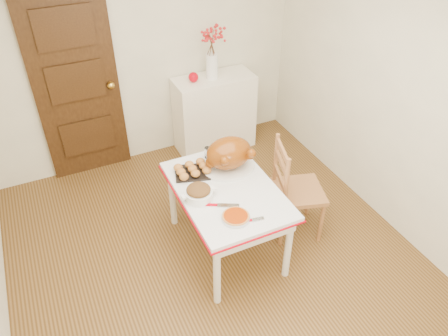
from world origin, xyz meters
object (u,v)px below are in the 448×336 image
kitchen_table (226,219)px  turkey_platter (229,155)px  sideboard (214,113)px  chair_oak (299,189)px  pumpkin_pie (236,217)px

kitchen_table → turkey_platter: turkey_platter is taller
sideboard → kitchen_table: sideboard is taller
chair_oak → pumpkin_pie: 0.89m
turkey_platter → pumpkin_pie: turkey_platter is taller
kitchen_table → turkey_platter: 0.58m
turkey_platter → pumpkin_pie: size_ratio=2.15×
sideboard → chair_oak: (0.11, -1.64, 0.04)m
chair_oak → sideboard: bearing=20.6°
sideboard → chair_oak: size_ratio=0.93×
kitchen_table → chair_oak: bearing=-5.0°
chair_oak → turkey_platter: 0.74m
kitchen_table → chair_oak: 0.72m
turkey_platter → pumpkin_pie: bearing=-127.0°
kitchen_table → pumpkin_pie: pumpkin_pie is taller
kitchen_table → pumpkin_pie: (-0.09, -0.36, 0.38)m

